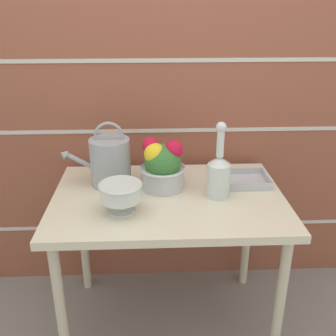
# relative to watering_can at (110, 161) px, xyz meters

# --- Properties ---
(ground_plane) EXTENTS (12.00, 12.00, 0.00)m
(ground_plane) POSITION_rel_watering_can_xyz_m (0.27, -0.14, -0.86)
(ground_plane) COLOR gray
(brick_wall) EXTENTS (3.60, 0.08, 2.20)m
(brick_wall) POSITION_rel_watering_can_xyz_m (0.27, 0.30, 0.24)
(brick_wall) COLOR brown
(brick_wall) RESTS_ON ground_plane
(patio_table) EXTENTS (1.04, 0.71, 0.74)m
(patio_table) POSITION_rel_watering_can_xyz_m (0.27, -0.14, -0.20)
(patio_table) COLOR beige
(patio_table) RESTS_ON ground_plane
(watering_can) EXTENTS (0.33, 0.19, 0.31)m
(watering_can) POSITION_rel_watering_can_xyz_m (0.00, 0.00, 0.00)
(watering_can) COLOR #93999E
(watering_can) RESTS_ON patio_table
(crystal_pedestal_bowl) EXTENTS (0.18, 0.18, 0.13)m
(crystal_pedestal_bowl) POSITION_rel_watering_can_xyz_m (0.07, -0.28, -0.03)
(crystal_pedestal_bowl) COLOR silver
(crystal_pedestal_bowl) RESTS_ON patio_table
(flower_planter) EXTENTS (0.21, 0.21, 0.24)m
(flower_planter) POSITION_rel_watering_can_xyz_m (0.25, -0.05, -0.01)
(flower_planter) COLOR #BCBCC1
(flower_planter) RESTS_ON patio_table
(glass_decanter) EXTENTS (0.10, 0.10, 0.35)m
(glass_decanter) POSITION_rel_watering_can_xyz_m (0.49, -0.15, -0.00)
(glass_decanter) COLOR silver
(glass_decanter) RESTS_ON patio_table
(wire_tray) EXTENTS (0.28, 0.19, 0.04)m
(wire_tray) POSITION_rel_watering_can_xyz_m (0.62, -0.02, -0.11)
(wire_tray) COLOR #B7B7BC
(wire_tray) RESTS_ON patio_table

